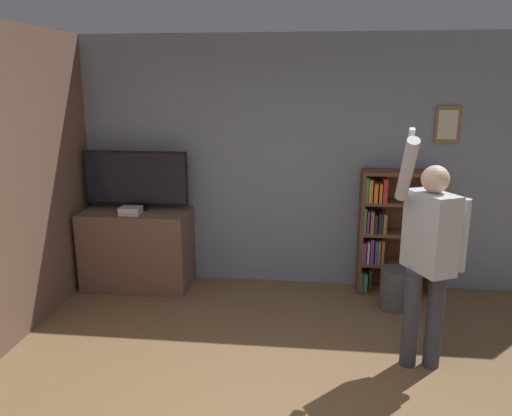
% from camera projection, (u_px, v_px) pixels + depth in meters
% --- Properties ---
extents(wall_back, '(6.42, 0.09, 2.70)m').
position_uv_depth(wall_back, '(285.00, 163.00, 5.40)').
color(wall_back, gray).
rests_on(wall_back, ground_plane).
extents(wall_side_brick, '(0.06, 4.32, 2.70)m').
position_uv_depth(wall_side_brick, '(17.00, 184.00, 4.30)').
color(wall_side_brick, brown).
rests_on(wall_side_brick, ground_plane).
extents(tv_ledge, '(1.15, 0.58, 0.86)m').
position_uv_depth(tv_ledge, '(138.00, 249.00, 5.47)').
color(tv_ledge, brown).
rests_on(tv_ledge, ground_plane).
extents(television, '(1.14, 0.22, 0.64)m').
position_uv_depth(television, '(136.00, 179.00, 5.35)').
color(television, black).
rests_on(television, tv_ledge).
extents(game_console, '(0.21, 0.17, 0.08)m').
position_uv_depth(game_console, '(131.00, 211.00, 5.22)').
color(game_console, silver).
rests_on(game_console, tv_ledge).
extents(bookshelf, '(0.76, 0.28, 1.33)m').
position_uv_depth(bookshelf, '(389.00, 231.00, 5.27)').
color(bookshelf, brown).
rests_on(bookshelf, ground_plane).
extents(person, '(0.55, 0.54, 1.91)m').
position_uv_depth(person, '(429.00, 250.00, 3.77)').
color(person, '#383842').
rests_on(person, ground_plane).
extents(waste_bin, '(0.28, 0.28, 0.42)m').
position_uv_depth(waste_bin, '(394.00, 289.00, 4.97)').
color(waste_bin, '#4C4C51').
rests_on(waste_bin, ground_plane).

